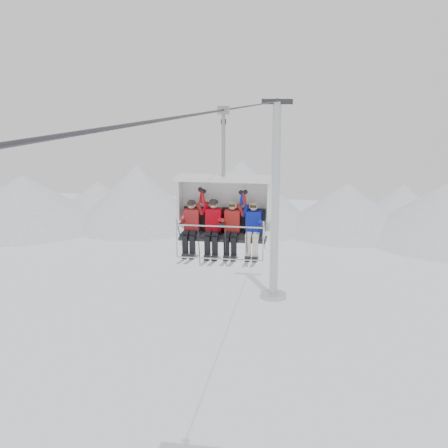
# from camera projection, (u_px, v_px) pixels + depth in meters

# --- Properties ---
(ridgeline) EXTENTS (72.00, 21.00, 7.00)m
(ridgeline) POSITION_uv_depth(u_px,v_px,m) (272.00, 203.00, 57.85)
(ridgeline) COLOR silver
(ridgeline) RESTS_ON ground
(lift_tower_right) EXTENTS (2.00, 1.80, 13.48)m
(lift_tower_right) POSITION_uv_depth(u_px,v_px,m) (275.00, 216.00, 37.65)
(lift_tower_right) COLOR #B2B5BA
(lift_tower_right) RESTS_ON ground
(haul_cable) EXTENTS (0.06, 50.00, 0.06)m
(haul_cable) POSITION_uv_depth(u_px,v_px,m) (224.00, 110.00, 14.78)
(haul_cable) COLOR #2E2E34
(haul_cable) RESTS_ON lift_tower_left
(chairlift_carrier) EXTENTS (2.53, 1.17, 3.98)m
(chairlift_carrier) POSITION_uv_depth(u_px,v_px,m) (224.00, 206.00, 15.39)
(chairlift_carrier) COLOR black
(chairlift_carrier) RESTS_ON haul_cable
(skier_far_left) EXTENTS (0.41, 1.69, 1.65)m
(skier_far_left) POSITION_uv_depth(u_px,v_px,m) (191.00, 225.00, 15.34)
(skier_far_left) COLOR #A31D1F
(skier_far_left) RESTS_ON chairlift_carrier
(skier_center_left) EXTENTS (0.43, 1.69, 1.71)m
(skier_center_left) POSITION_uv_depth(u_px,v_px,m) (213.00, 225.00, 15.25)
(skier_center_left) COLOR #BC010F
(skier_center_left) RESTS_ON chairlift_carrier
(skier_center_right) EXTENTS (0.42, 1.69, 1.66)m
(skier_center_right) POSITION_uv_depth(u_px,v_px,m) (232.00, 226.00, 15.17)
(skier_center_right) COLOR #A21B19
(skier_center_right) RESTS_ON chairlift_carrier
(skier_far_right) EXTENTS (0.41, 1.69, 1.64)m
(skier_far_right) POSITION_uv_depth(u_px,v_px,m) (253.00, 227.00, 15.08)
(skier_far_right) COLOR #0E1BA0
(skier_far_right) RESTS_ON chairlift_carrier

